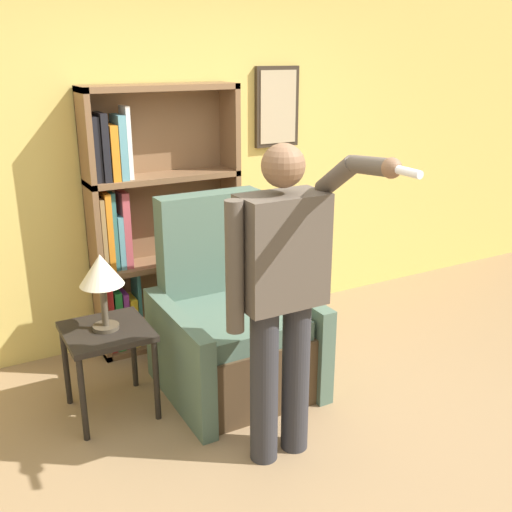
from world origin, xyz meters
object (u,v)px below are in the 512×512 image
bookcase (149,223)px  table_lamp (101,273)px  armchair (231,332)px  person_standing (282,288)px  side_table (107,342)px

bookcase → table_lamp: (-0.55, -0.76, -0.03)m
bookcase → armchair: 1.03m
bookcase → table_lamp: bearing=-126.0°
person_standing → table_lamp: bearing=129.0°
person_standing → side_table: bearing=129.0°
person_standing → bookcase: bearing=94.8°
table_lamp → bookcase: bearing=54.0°
bookcase → side_table: (-0.55, -0.76, -0.47)m
bookcase → armchair: bookcase is taller
table_lamp → armchair: bearing=-4.3°
bookcase → armchair: bearing=-73.9°
person_standing → table_lamp: (-0.69, 0.85, -0.08)m
table_lamp → person_standing: bearing=-51.0°
person_standing → side_table: size_ratio=3.06×
bookcase → person_standing: 1.62m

